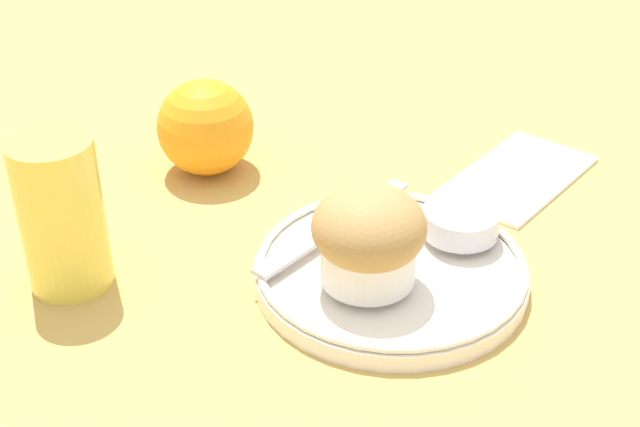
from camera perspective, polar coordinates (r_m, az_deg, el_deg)
name	(u,v)px	position (r m, az deg, el deg)	size (l,w,h in m)	color
ground_plane	(377,275)	(0.68, 3.68, -3.94)	(3.00, 3.00, 0.00)	tan
plate	(394,267)	(0.67, 4.77, -3.46)	(0.20, 0.20, 0.02)	silver
muffin	(369,237)	(0.62, 3.14, -1.49)	(0.08, 0.08, 0.07)	silver
cream_ramekin	(461,221)	(0.69, 9.00, -0.45)	(0.06, 0.06, 0.02)	silver
berry_pair	(356,230)	(0.68, 2.30, -1.04)	(0.02, 0.01, 0.01)	#B7192D
butter_knife	(335,226)	(0.70, 0.97, -0.77)	(0.17, 0.02, 0.00)	#B7B7BC
orange_fruit	(205,127)	(0.80, -7.35, 5.50)	(0.09, 0.09, 0.09)	orange
juice_glass	(61,214)	(0.67, -16.23, -0.05)	(0.06, 0.06, 0.12)	#EAD14C
folded_napkin	(518,175)	(0.82, 12.57, 2.45)	(0.15, 0.08, 0.01)	white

